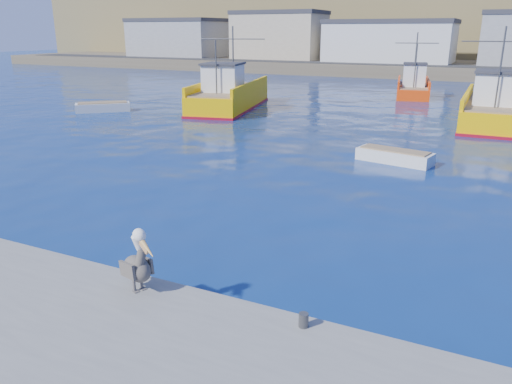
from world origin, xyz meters
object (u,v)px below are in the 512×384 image
trawler_yellow_a (229,96)px  pelican (138,264)px  skiff_mid (394,157)px  skiff_left (103,108)px  trawler_yellow_b (494,109)px  boat_orange (413,86)px

trawler_yellow_a → pelican: size_ratio=7.80×
skiff_mid → pelican: bearing=-98.9°
skiff_left → pelican: 31.22m
trawler_yellow_a → skiff_left: bearing=-145.4°
trawler_yellow_b → trawler_yellow_a: bearing=-175.3°
trawler_yellow_b → boat_orange: 14.97m
skiff_left → pelican: pelican is taller
boat_orange → skiff_left: (-20.66, -20.33, -0.71)m
trawler_yellow_a → skiff_mid: size_ratio=3.25×
skiff_left → pelican: bearing=-46.2°
trawler_yellow_a → pelican: 31.23m
trawler_yellow_a → skiff_left: trawler_yellow_a is taller
trawler_yellow_a → skiff_mid: trawler_yellow_a is taller
trawler_yellow_a → skiff_left: (-8.31, -5.73, -0.78)m
trawler_yellow_b → skiff_left: size_ratio=2.85×
trawler_yellow_a → trawler_yellow_b: (19.85, 1.65, -0.02)m
trawler_yellow_a → boat_orange: size_ratio=1.53×
skiff_mid → skiff_left: bearing=165.7°
skiff_left → skiff_mid: (24.15, -6.16, -0.04)m
trawler_yellow_b → pelican: size_ratio=7.23×
trawler_yellow_a → boat_orange: (12.34, 14.60, -0.06)m
trawler_yellow_b → skiff_mid: bearing=-106.5°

